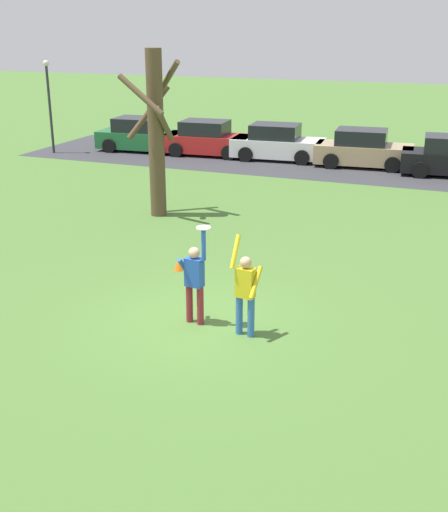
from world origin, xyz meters
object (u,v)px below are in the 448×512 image
at_px(person_defender, 245,289).
at_px(bare_tree_tall, 156,130).
at_px(field_cone_orange, 179,264).
at_px(parked_car_red, 207,139).
at_px(frisbee_disc, 203,228).
at_px(parked_car_white, 277,143).
at_px(parked_car_tan, 363,150).
at_px(person_catcher, 194,279).
at_px(lamppost_by_lot, 49,98).
at_px(parked_car_green, 140,136).

height_order(person_defender, bare_tree_tall, bare_tree_tall).
bearing_deg(field_cone_orange, person_defender, -45.50).
bearing_deg(parked_car_red, person_defender, -69.52).
relative_size(person_defender, field_cone_orange, 6.37).
distance_m(person_defender, parked_car_red, 18.76).
relative_size(frisbee_disc, parked_car_white, 0.07).
distance_m(parked_car_tan, bare_tree_tall, 11.23).
bearing_deg(parked_car_red, parked_car_tan, -4.24).
bearing_deg(parked_car_tan, frisbee_disc, -95.37).
distance_m(person_catcher, frisbee_disc, 1.13).
xyz_separation_m(frisbee_disc, parked_car_tan, (0.29, 16.91, -1.37)).
xyz_separation_m(parked_car_red, lamppost_by_lot, (-7.04, -2.20, 1.86)).
bearing_deg(person_defender, parked_car_white, -67.73).
bearing_deg(person_defender, parked_car_green, -48.59).
xyz_separation_m(parked_car_red, bare_tree_tall, (2.42, -9.92, 1.98)).
bearing_deg(bare_tree_tall, lamppost_by_lot, 140.78).
relative_size(parked_car_green, parked_car_red, 1.00).
height_order(parked_car_tan, field_cone_orange, parked_car_tan).
bearing_deg(person_defender, frisbee_disc, 0.00).
distance_m(parked_car_tan, field_cone_orange, 14.42).
distance_m(frisbee_disc, parked_car_white, 17.46).
xyz_separation_m(parked_car_red, parked_car_white, (3.37, 0.13, 0.00)).
xyz_separation_m(parked_car_white, parked_car_tan, (3.88, -0.12, 0.00)).
relative_size(bare_tree_tall, field_cone_orange, 16.12).
bearing_deg(field_cone_orange, parked_car_tan, 81.59).
height_order(person_catcher, parked_car_red, person_catcher).
distance_m(frisbee_disc, parked_car_tan, 16.97).
height_order(lamppost_by_lot, field_cone_orange, lamppost_by_lot).
bearing_deg(parked_car_tan, bare_tree_tall, -120.33).
xyz_separation_m(frisbee_disc, field_cone_orange, (-1.82, 2.67, -1.93)).
height_order(parked_car_green, lamppost_by_lot, lamppost_by_lot).
bearing_deg(parked_car_tan, field_cone_orange, -102.80).
height_order(parked_car_green, parked_car_red, same).
bearing_deg(person_catcher, field_cone_orange, 128.68).
distance_m(lamppost_by_lot, field_cone_orange, 17.30).
xyz_separation_m(person_catcher, parked_car_green, (-10.16, 16.69, -0.25)).
relative_size(parked_car_green, parked_car_tan, 1.00).
height_order(person_defender, frisbee_disc, frisbee_disc).
bearing_deg(parked_car_green, person_catcher, -63.04).
bearing_deg(bare_tree_tall, person_catcher, -58.10).
xyz_separation_m(person_defender, parked_car_green, (-11.31, 16.84, -0.25)).
distance_m(parked_car_tan, lamppost_by_lot, 14.59).
bearing_deg(frisbee_disc, field_cone_orange, 124.27).
bearing_deg(parked_car_tan, parked_car_green, 176.68).
xyz_separation_m(frisbee_disc, parked_car_white, (-3.59, 17.03, -1.37)).
height_order(frisbee_disc, field_cone_orange, frisbee_disc).
height_order(frisbee_disc, parked_car_tan, frisbee_disc).
xyz_separation_m(parked_car_white, field_cone_orange, (1.78, -14.37, -0.57)).
relative_size(person_catcher, parked_car_red, 0.49).
bearing_deg(person_catcher, parked_car_white, 108.73).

